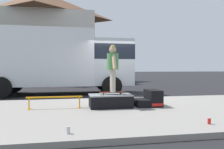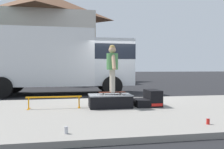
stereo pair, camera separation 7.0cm
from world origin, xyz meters
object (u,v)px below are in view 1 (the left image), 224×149
at_px(box_truck, 60,59).
at_px(skater_kid, 113,64).
at_px(skate_box, 111,100).
at_px(soda_can_b, 68,130).
at_px(skateboard, 113,92).
at_px(kicker_ramp, 149,99).
at_px(soda_can, 209,121).
at_px(grind_rail, 55,99).

bearing_deg(box_truck, skater_kid, -70.76).
xyz_separation_m(skate_box, box_truck, (-1.60, 4.79, 1.38)).
height_order(skate_box, soda_can_b, skate_box).
height_order(skateboard, skater_kid, skater_kid).
xyz_separation_m(soda_can_b, box_truck, (-0.39, 7.29, 1.52)).
bearing_deg(skater_kid, kicker_ramp, -0.84).
distance_m(skate_box, kicker_ramp, 1.19).
height_order(skate_box, skater_kid, skater_kid).
xyz_separation_m(kicker_ramp, box_truck, (-2.79, 4.79, 1.38)).
relative_size(soda_can, box_truck, 0.02).
bearing_deg(skater_kid, skateboard, 82.87).
bearing_deg(grind_rail, soda_can, -37.33).
relative_size(skateboard, soda_can, 6.22).
relative_size(soda_can, soda_can_b, 1.00).
bearing_deg(skater_kid, grind_rail, 177.06).
relative_size(grind_rail, box_truck, 0.22).
relative_size(kicker_ramp, skateboard, 0.97).
xyz_separation_m(skateboard, skater_kid, (-0.00, -0.00, 0.82)).
bearing_deg(kicker_ramp, soda_can_b, -133.76).
xyz_separation_m(kicker_ramp, soda_can_b, (-2.40, -2.50, -0.14)).
distance_m(skate_box, soda_can_b, 2.78).
bearing_deg(skate_box, box_truck, 108.44).
height_order(skate_box, grind_rail, skate_box).
distance_m(grind_rail, skateboard, 1.67).
bearing_deg(skate_box, skater_kid, 13.00).
distance_m(skateboard, soda_can, 2.84).
distance_m(grind_rail, skater_kid, 1.93).
distance_m(soda_can, box_truck, 7.97).
bearing_deg(soda_can_b, skateboard, 63.16).
height_order(skateboard, soda_can_b, skateboard).
xyz_separation_m(kicker_ramp, skater_kid, (-1.12, 0.02, 1.05)).
height_order(grind_rail, box_truck, box_truck).
bearing_deg(soda_can_b, box_truck, 93.08).
bearing_deg(box_truck, soda_can_b, -86.92).
bearing_deg(soda_can, soda_can_b, -176.73).
xyz_separation_m(skater_kid, soda_can, (1.55, -2.36, -1.19)).
bearing_deg(skater_kid, skate_box, -167.00).
relative_size(skate_box, grind_rail, 0.80).
bearing_deg(kicker_ramp, soda_can, -79.70).
xyz_separation_m(skate_box, kicker_ramp, (1.19, -0.00, 0.00)).
bearing_deg(skateboard, soda_can, -56.72).
relative_size(skater_kid, soda_can, 10.91).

